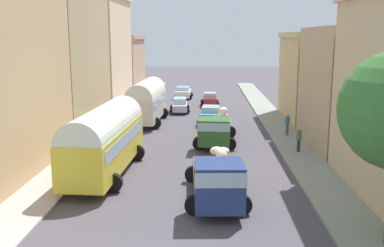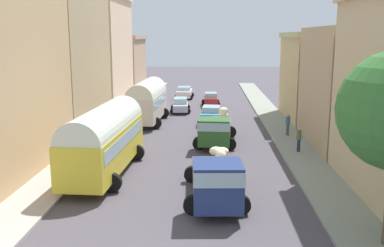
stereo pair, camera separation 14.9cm
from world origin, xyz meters
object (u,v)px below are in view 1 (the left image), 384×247
car_0 (211,115)px  car_1 (210,99)px  cargo_truck_0 (217,178)px  parked_bus_1 (147,100)px  pedestrian_1 (287,124)px  car_3 (183,92)px  car_2 (180,105)px  cargo_truck_1 (216,129)px  parked_bus_0 (105,138)px  pedestrian_0 (299,139)px

car_0 → car_1: car_0 is taller
cargo_truck_0 → parked_bus_1: bearing=107.1°
car_1 → pedestrian_1: (6.03, -15.56, 0.29)m
parked_bus_1 → car_0: size_ratio=2.12×
parked_bus_1 → car_3: 16.59m
car_1 → cargo_truck_0: bearing=-89.6°
parked_bus_1 → car_2: size_ratio=1.92×
cargo_truck_1 → car_3: size_ratio=1.64×
parked_bus_0 → car_0: (6.10, 15.12, -1.34)m
cargo_truck_1 → car_0: cargo_truck_1 is taller
car_0 → car_2: car_0 is taller
car_3 → pedestrian_0: bearing=-70.7°
car_0 → pedestrian_0: 11.72m
parked_bus_0 → cargo_truck_1: bearing=47.6°
cargo_truck_1 → car_1: bearing=91.0°
car_0 → car_1: bearing=90.2°
parked_bus_1 → car_2: 6.76m
cargo_truck_0 → pedestrian_0: size_ratio=4.19×
parked_bus_1 → pedestrian_0: 15.58m
cargo_truck_0 → cargo_truck_1: cargo_truck_0 is taller
parked_bus_1 → cargo_truck_1: 10.27m
car_1 → car_2: (-3.19, -4.29, -0.02)m
cargo_truck_0 → car_3: (-3.59, 35.90, -0.50)m
parked_bus_0 → pedestrian_1: parked_bus_0 is taller
cargo_truck_1 → car_2: size_ratio=1.62×
parked_bus_1 → pedestrian_1: (11.83, -5.19, -1.07)m
car_2 → parked_bus_1: bearing=-113.3°
parked_bus_0 → pedestrian_0: size_ratio=5.39×
pedestrian_0 → car_1: bearing=106.0°
car_3 → pedestrian_0: pedestrian_0 is taller
car_2 → car_1: bearing=53.4°
cargo_truck_0 → cargo_truck_1: (0.13, 11.37, -0.06)m
parked_bus_0 → car_3: size_ratio=2.32×
car_1 → pedestrian_0: (5.91, -20.57, 0.26)m
car_1 → parked_bus_1: bearing=-119.2°
parked_bus_0 → cargo_truck_1: 9.53m
cargo_truck_0 → car_0: size_ratio=1.96×
parked_bus_1 → cargo_truck_1: bearing=-53.1°
cargo_truck_1 → car_2: (-3.52, 14.26, -0.46)m
car_1 → car_3: (-3.39, 5.99, 0.01)m
parked_bus_0 → car_1: 26.30m
parked_bus_1 → car_0: (5.84, -0.07, -1.32)m
parked_bus_1 → pedestrian_0: (11.72, -10.20, -1.11)m
parked_bus_0 → parked_bus_1: (0.26, 15.18, -0.02)m
parked_bus_1 → car_1: size_ratio=2.11×
parked_bus_1 → car_0: 5.99m
car_1 → parked_bus_0: bearing=-103.3°
cargo_truck_1 → pedestrian_0: bearing=-19.9°
car_1 → pedestrian_0: 21.41m
parked_bus_1 → car_2: (2.62, 6.08, -1.38)m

